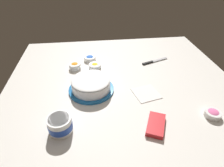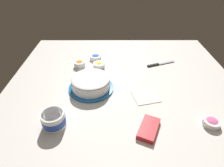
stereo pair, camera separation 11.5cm
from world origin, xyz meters
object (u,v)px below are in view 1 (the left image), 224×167
object	(u,v)px
candy_box_lower	(156,125)
frosted_cake	(91,85)
spreading_knife	(153,61)
sprinkle_bowl_blue	(90,58)
sprinkle_bowl_yellow	(95,66)
paper_napkin	(146,93)
sprinkle_bowl_orange	(75,66)
frosting_tub	(60,124)
sprinkle_bowl_pink	(213,113)

from	to	relation	value
candy_box_lower	frosted_cake	bearing A→B (deg)	-112.95
spreading_knife	sprinkle_bowl_blue	bearing A→B (deg)	-100.30
sprinkle_bowl_yellow	paper_napkin	world-z (taller)	sprinkle_bowl_yellow
sprinkle_bowl_orange	candy_box_lower	world-z (taller)	sprinkle_bowl_orange
sprinkle_bowl_orange	candy_box_lower	size ratio (longest dim) A/B	0.56
sprinkle_bowl_blue	frosting_tub	bearing A→B (deg)	-12.76
sprinkle_bowl_orange	sprinkle_bowl_blue	size ratio (longest dim) A/B	0.93
frosting_tub	sprinkle_bowl_orange	bearing A→B (deg)	175.57
sprinkle_bowl_yellow	sprinkle_bowl_orange	bearing A→B (deg)	-95.00
sprinkle_bowl_pink	sprinkle_bowl_blue	distance (m)	0.95
sprinkle_bowl_pink	sprinkle_bowl_orange	xyz separation A→B (m)	(-0.59, -0.76, 0.01)
spreading_knife	sprinkle_bowl_yellow	bearing A→B (deg)	-85.36
sprinkle_bowl_orange	sprinkle_bowl_pink	bearing A→B (deg)	52.11
frosted_cake	spreading_knife	xyz separation A→B (m)	(-0.31, 0.50, -0.04)
sprinkle_bowl_pink	paper_napkin	xyz separation A→B (m)	(-0.23, -0.30, -0.01)
frosted_cake	sprinkle_bowl_blue	world-z (taller)	frosted_cake
candy_box_lower	spreading_knife	bearing A→B (deg)	-171.28
frosting_tub	paper_napkin	distance (m)	0.55
sprinkle_bowl_pink	sprinkle_bowl_blue	bearing A→B (deg)	-137.60
frosting_tub	sprinkle_bowl_yellow	xyz separation A→B (m)	(-0.58, 0.19, -0.02)
frosting_tub	paper_napkin	xyz separation A→B (m)	(-0.24, 0.50, -0.04)
frosted_cake	candy_box_lower	world-z (taller)	frosted_cake
candy_box_lower	sprinkle_bowl_blue	bearing A→B (deg)	-132.60
candy_box_lower	paper_napkin	size ratio (longest dim) A/B	1.03
frosted_cake	candy_box_lower	xyz separation A→B (m)	(0.34, 0.32, -0.03)
frosting_tub	spreading_knife	world-z (taller)	frosting_tub
sprinkle_bowl_pink	paper_napkin	bearing A→B (deg)	-127.30
frosting_tub	spreading_knife	bearing A→B (deg)	133.24
sprinkle_bowl_pink	sprinkle_bowl_blue	xyz separation A→B (m)	(-0.70, -0.64, 0.00)
sprinkle_bowl_orange	sprinkle_bowl_yellow	bearing A→B (deg)	85.00
sprinkle_bowl_yellow	sprinkle_bowl_blue	distance (m)	0.13
sprinkle_bowl_yellow	candy_box_lower	bearing A→B (deg)	24.63
spreading_knife	paper_napkin	distance (m)	0.41
sprinkle_bowl_orange	spreading_knife	bearing A→B (deg)	92.29
spreading_knife	sprinkle_bowl_orange	xyz separation A→B (m)	(0.02, -0.61, 0.02)
spreading_knife	sprinkle_bowl_yellow	size ratio (longest dim) A/B	2.54
frosting_tub	candy_box_lower	world-z (taller)	frosting_tub
sprinkle_bowl_yellow	paper_napkin	distance (m)	0.46
frosting_tub	candy_box_lower	xyz separation A→B (m)	(0.03, 0.47, -0.03)
sprinkle_bowl_pink	sprinkle_bowl_yellow	world-z (taller)	same
spreading_knife	sprinkle_bowl_pink	xyz separation A→B (m)	(0.61, 0.15, 0.01)
frosting_tub	sprinkle_bowl_yellow	world-z (taller)	frosting_tub
frosted_cake	frosting_tub	size ratio (longest dim) A/B	2.38
candy_box_lower	paper_napkin	xyz separation A→B (m)	(-0.27, 0.02, -0.01)
frosted_cake	paper_napkin	size ratio (longest dim) A/B	1.91
sprinkle_bowl_yellow	sprinkle_bowl_blue	xyz separation A→B (m)	(-0.13, -0.03, -0.00)
sprinkle_bowl_blue	paper_napkin	distance (m)	0.58
frosting_tub	sprinkle_bowl_blue	xyz separation A→B (m)	(-0.71, 0.16, -0.02)
frosted_cake	frosting_tub	distance (m)	0.35
frosted_cake	frosting_tub	bearing A→B (deg)	-27.19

